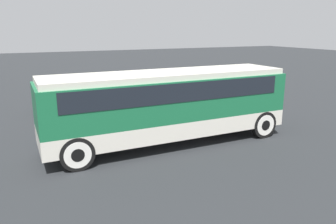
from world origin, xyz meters
The scene contains 4 objects.
ground_plane centered at (0.00, 0.00, 0.00)m, with size 120.00×120.00×0.00m, color #26282B.
tour_bus centered at (0.10, 0.00, 1.84)m, with size 10.18×2.59×3.02m.
parked_car_near centered at (-1.93, 7.73, 0.69)m, with size 4.66×1.88×1.40m.
parked_car_mid centered at (4.74, 5.28, 0.73)m, with size 4.49×1.85×1.48m.
Camera 1 is at (-5.64, -11.79, 4.70)m, focal length 35.00 mm.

